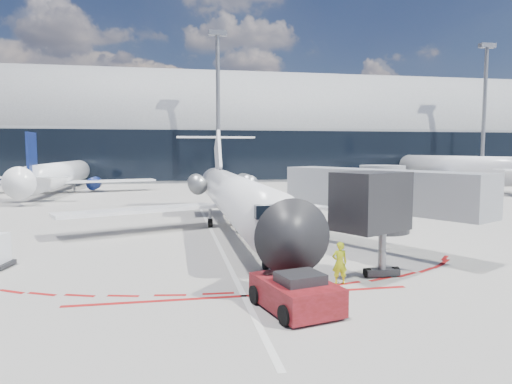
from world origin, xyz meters
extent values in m
plane|color=gray|center=(0.00, 0.00, 0.00)|extent=(260.00, 260.00, 0.00)
cube|color=silver|center=(0.00, 2.00, 0.01)|extent=(0.25, 40.00, 0.01)
cube|color=maroon|center=(0.00, -11.50, 0.01)|extent=(14.00, 0.25, 0.01)
cube|color=#929497|center=(0.00, 65.00, 5.00)|extent=(150.00, 24.00, 10.00)
cylinder|color=#929497|center=(0.00, 65.00, 10.00)|extent=(150.00, 24.00, 24.00)
cube|color=black|center=(0.00, 52.95, 5.00)|extent=(150.00, 0.20, 9.00)
cube|color=gray|center=(9.00, -4.50, 3.60)|extent=(8.22, 12.61, 2.30)
cube|color=black|center=(5.95, -10.24, 3.60)|extent=(3.86, 3.44, 2.60)
cylinder|color=slate|center=(6.75, -9.84, 1.20)|extent=(0.36, 0.36, 2.40)
cube|color=black|center=(6.75, -9.84, 0.22)|extent=(1.60, 0.60, 0.30)
cylinder|color=gray|center=(12.05, 1.24, 2.40)|extent=(3.20, 3.20, 4.80)
cylinder|color=black|center=(12.05, 1.24, 0.25)|extent=(4.00, 4.00, 0.50)
cylinder|color=slate|center=(5.00, 48.00, 12.50)|extent=(0.70, 0.70, 25.00)
cylinder|color=slate|center=(55.00, 48.00, 12.50)|extent=(0.70, 0.70, 25.00)
cylinder|color=white|center=(1.68, 2.48, 2.58)|extent=(2.97, 24.19, 2.97)
cone|color=black|center=(1.68, -11.15, 2.58)|extent=(2.97, 3.08, 2.97)
cone|color=white|center=(1.68, 16.55, 2.58)|extent=(2.97, 3.96, 2.97)
cube|color=black|center=(1.68, -9.40, 3.19)|extent=(1.87, 1.54, 0.60)
cube|color=white|center=(-5.13, 4.13, 1.59)|extent=(11.78, 6.98, 0.34)
cube|color=white|center=(8.50, 4.13, 1.59)|extent=(11.78, 6.98, 0.34)
cube|color=white|center=(1.68, 15.45, 5.22)|extent=(0.27, 5.16, 5.25)
cube|color=white|center=(1.68, 17.76, 7.20)|extent=(7.92, 1.76, 0.18)
cylinder|color=slate|center=(-0.57, 12.15, 2.86)|extent=(1.65, 3.74, 1.65)
cylinder|color=slate|center=(3.94, 12.15, 2.86)|extent=(1.65, 3.74, 1.65)
cylinder|color=black|center=(1.68, -7.64, 0.31)|extent=(0.24, 0.62, 0.62)
cylinder|color=black|center=(0.03, 5.23, 0.35)|extent=(0.33, 0.70, 0.70)
cylinder|color=black|center=(3.33, 5.23, 0.35)|extent=(0.33, 0.70, 0.70)
cylinder|color=slate|center=(1.68, -7.64, 0.60)|extent=(0.20, 0.20, 1.21)
cube|color=#500D0B|center=(1.63, -13.39, 0.61)|extent=(3.00, 3.96, 0.99)
cube|color=black|center=(1.71, -13.71, 1.27)|extent=(1.82, 1.66, 0.39)
cylinder|color=slate|center=(1.04, -11.04, 0.39)|extent=(0.80, 2.81, 0.11)
cylinder|color=black|center=(0.91, -14.82, 0.35)|extent=(0.47, 0.76, 0.71)
cylinder|color=black|center=(2.94, -14.31, 0.35)|extent=(0.47, 0.76, 0.71)
cylinder|color=black|center=(0.32, -12.47, 0.35)|extent=(0.47, 0.76, 0.71)
cylinder|color=black|center=(2.35, -11.96, 0.35)|extent=(0.47, 0.76, 0.71)
imported|color=#E5FF1A|center=(4.39, -10.59, 0.94)|extent=(0.71, 0.49, 1.88)
cylinder|color=black|center=(-10.95, -4.38, 0.09)|extent=(0.12, 0.19, 0.18)
cone|color=#FF3705|center=(2.86, -8.41, 0.22)|extent=(0.32, 0.32, 0.45)
camera|label=1|loc=(-2.77, -29.20, 5.85)|focal=32.00mm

